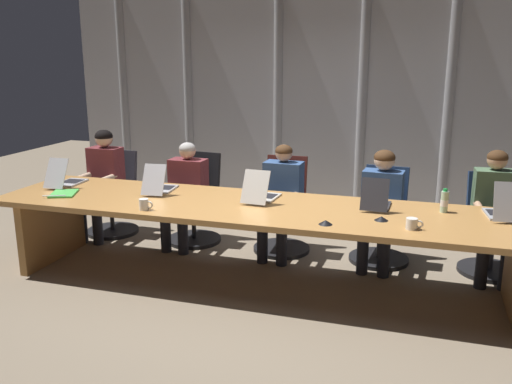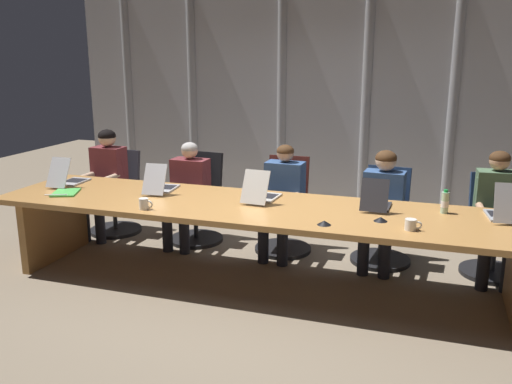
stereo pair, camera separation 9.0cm
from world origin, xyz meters
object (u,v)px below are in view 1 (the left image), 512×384
(laptop_left_end, at_px, (66,180))
(person_left_end, at_px, (102,177))
(laptop_left_mid, at_px, (160,186))
(office_chair_right_end, at_px, (492,235))
(conference_mic_left_side, at_px, (381,218))
(conference_mic_middle, at_px, (326,222))
(spiral_notepad, at_px, (63,194))
(office_chair_left_end, at_px, (114,202))
(person_right_mid, at_px, (381,200))
(person_center, at_px, (281,194))
(water_bottle_primary, at_px, (444,202))
(person_right_end, at_px, (494,208))
(coffee_mug_far, at_px, (412,224))
(person_left_mid, at_px, (185,188))
(office_chair_right_mid, at_px, (381,226))
(laptop_right_mid, at_px, (376,202))
(office_chair_left_mid, at_px, (196,208))
(laptop_right_end, at_px, (504,211))
(laptop_center, at_px, (262,194))
(office_chair_center, at_px, (283,216))
(coffee_mug_near, at_px, (144,204))

(laptop_left_end, relative_size, person_left_end, 0.41)
(laptop_left_mid, bearing_deg, office_chair_right_end, -81.57)
(conference_mic_left_side, relative_size, conference_mic_middle, 1.00)
(person_left_end, xyz_separation_m, spiral_notepad, (0.22, -0.99, 0.06))
(office_chair_left_end, height_order, person_right_mid, person_right_mid)
(person_center, distance_m, water_bottle_primary, 1.66)
(person_right_end, distance_m, coffee_mug_far, 1.32)
(person_left_mid, bearing_deg, office_chair_right_mid, 95.93)
(conference_mic_middle, bearing_deg, person_left_end, 156.67)
(laptop_right_mid, distance_m, person_right_end, 1.19)
(person_right_end, xyz_separation_m, conference_mic_middle, (-1.35, -1.19, 0.09))
(person_right_end, bearing_deg, office_chair_left_mid, -96.24)
(laptop_right_end, height_order, person_right_mid, person_right_mid)
(laptop_right_end, distance_m, person_left_mid, 3.15)
(office_chair_right_end, relative_size, spiral_notepad, 2.59)
(person_right_mid, relative_size, person_right_end, 0.96)
(laptop_center, bearing_deg, laptop_left_mid, 93.18)
(laptop_left_end, bearing_deg, water_bottle_primary, -91.23)
(laptop_right_mid, bearing_deg, laptop_left_end, 92.87)
(office_chair_left_end, xyz_separation_m, office_chair_left_mid, (1.04, 0.00, 0.01))
(office_chair_left_mid, relative_size, spiral_notepad, 2.69)
(person_center, height_order, person_right_end, person_right_end)
(office_chair_right_end, bearing_deg, laptop_right_mid, -63.95)
(office_chair_right_mid, bearing_deg, laptop_right_end, 59.15)
(laptop_right_end, xyz_separation_m, office_chair_center, (-2.03, 0.76, -0.44))
(coffee_mug_far, bearing_deg, person_right_end, 57.75)
(person_right_mid, height_order, spiral_notepad, person_right_mid)
(laptop_left_mid, xyz_separation_m, water_bottle_primary, (2.60, 0.06, 0.03))
(office_chair_right_end, distance_m, conference_mic_middle, 1.97)
(person_left_mid, bearing_deg, office_chair_left_mid, 165.65)
(office_chair_center, distance_m, office_chair_right_mid, 1.03)
(laptop_left_mid, distance_m, coffee_mug_far, 2.41)
(laptop_right_mid, height_order, conference_mic_middle, laptop_right_mid)
(laptop_right_end, bearing_deg, laptop_right_mid, 83.92)
(office_chair_center, height_order, person_right_mid, person_right_mid)
(office_chair_left_mid, xyz_separation_m, water_bottle_primary, (2.58, -0.72, 0.47))
(person_center, height_order, person_right_mid, person_center)
(person_right_mid, bearing_deg, laptop_center, -53.89)
(coffee_mug_near, bearing_deg, coffee_mug_far, 3.32)
(laptop_left_mid, xyz_separation_m, office_chair_left_mid, (0.02, 0.78, -0.44))
(person_left_mid, distance_m, coffee_mug_near, 1.26)
(laptop_left_mid, bearing_deg, office_chair_right_mid, -74.96)
(laptop_left_mid, xyz_separation_m, coffee_mug_far, (2.36, -0.49, -0.01))
(office_chair_right_mid, distance_m, person_center, 1.06)
(laptop_right_end, xyz_separation_m, spiral_notepad, (-3.89, -0.40, -0.05))
(office_chair_left_end, bearing_deg, office_chair_right_end, 92.42)
(water_bottle_primary, height_order, spiral_notepad, water_bottle_primary)
(laptop_left_end, height_order, person_center, person_center)
(office_chair_left_mid, height_order, coffee_mug_far, office_chair_left_mid)
(laptop_left_mid, distance_m, person_right_end, 3.12)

